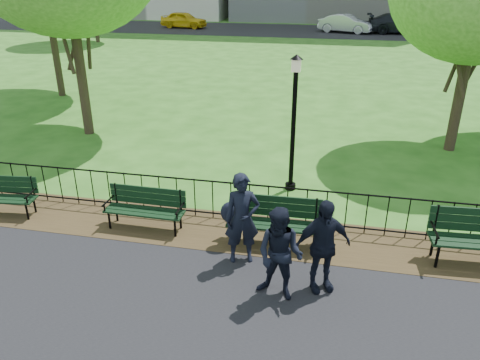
% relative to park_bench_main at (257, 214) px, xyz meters
% --- Properties ---
extents(ground, '(120.00, 120.00, 0.00)m').
position_rel_park_bench_main_xyz_m(ground, '(0.31, -1.21, -0.63)').
color(ground, '#285A17').
extents(dirt_strip, '(60.00, 1.60, 0.01)m').
position_rel_park_bench_main_xyz_m(dirt_strip, '(0.31, 0.29, -0.62)').
color(dirt_strip, '#322614').
rests_on(dirt_strip, ground).
extents(far_street, '(70.00, 9.00, 0.01)m').
position_rel_park_bench_main_xyz_m(far_street, '(0.31, 33.79, -0.63)').
color(far_street, black).
rests_on(far_street, ground).
extents(iron_fence, '(24.06, 0.06, 1.00)m').
position_rel_park_bench_main_xyz_m(iron_fence, '(0.31, 0.79, -0.13)').
color(iron_fence, black).
rests_on(iron_fence, ground).
extents(park_bench_main, '(1.94, 0.61, 1.03)m').
position_rel_park_bench_main_xyz_m(park_bench_main, '(0.00, 0.00, 0.00)').
color(park_bench_main, black).
rests_on(park_bench_main, ground).
extents(park_bench_left_a, '(1.67, 0.54, 0.94)m').
position_rel_park_bench_main_xyz_m(park_bench_left_a, '(-2.35, 0.14, -0.10)').
color(park_bench_left_a, black).
rests_on(park_bench_left_a, ground).
extents(lamppost, '(0.29, 0.29, 3.26)m').
position_rel_park_bench_main_xyz_m(lamppost, '(0.39, 2.60, 1.14)').
color(lamppost, black).
rests_on(lamppost, ground).
extents(person_left, '(0.72, 0.58, 1.73)m').
position_rel_park_bench_main_xyz_m(person_left, '(-0.16, -0.65, 0.24)').
color(person_left, black).
rests_on(person_left, asphalt_path).
extents(person_mid, '(0.86, 0.60, 1.61)m').
position_rel_park_bench_main_xyz_m(person_mid, '(0.65, -1.56, 0.18)').
color(person_mid, black).
rests_on(person_mid, asphalt_path).
extents(person_right, '(1.05, 0.77, 1.66)m').
position_rel_park_bench_main_xyz_m(person_right, '(1.30, -1.20, 0.21)').
color(person_right, black).
rests_on(person_right, asphalt_path).
extents(taxi, '(4.24, 2.13, 1.39)m').
position_rel_park_bench_main_xyz_m(taxi, '(-12.42, 33.60, 0.07)').
color(taxi, yellow).
rests_on(taxi, far_street).
extents(sedan_silver, '(4.66, 2.78, 1.45)m').
position_rel_park_bench_main_xyz_m(sedan_silver, '(1.59, 33.17, 0.10)').
color(sedan_silver, '#B7B9C0').
rests_on(sedan_silver, far_street).
extents(sedan_dark, '(5.50, 2.51, 1.56)m').
position_rel_park_bench_main_xyz_m(sedan_dark, '(5.98, 33.52, 0.16)').
color(sedan_dark, black).
rests_on(sedan_dark, far_street).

